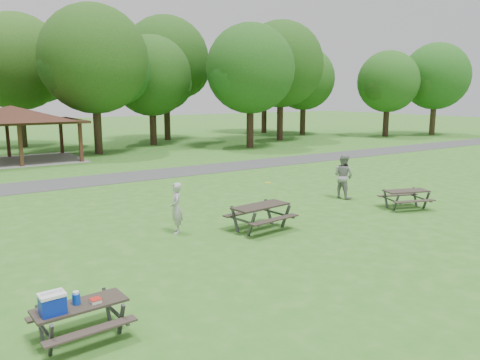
% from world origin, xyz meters
% --- Properties ---
extents(ground, '(160.00, 160.00, 0.00)m').
position_xyz_m(ground, '(0.00, 0.00, 0.00)').
color(ground, '#316E1F').
rests_on(ground, ground).
extents(asphalt_path, '(120.00, 3.20, 0.02)m').
position_xyz_m(asphalt_path, '(0.00, 14.00, 0.01)').
color(asphalt_path, '#3F4042').
rests_on(asphalt_path, ground).
extents(pavilion, '(8.60, 7.01, 3.76)m').
position_xyz_m(pavilion, '(-4.00, 24.00, 3.06)').
color(pavilion, '#3B2515').
rests_on(pavilion, ground).
extents(tree_row_e, '(8.40, 8.00, 11.02)m').
position_xyz_m(tree_row_e, '(2.10, 25.03, 6.78)').
color(tree_row_e, black).
rests_on(tree_row_e, ground).
extents(tree_row_f, '(7.35, 7.00, 9.55)m').
position_xyz_m(tree_row_f, '(8.09, 28.53, 5.84)').
color(tree_row_f, black).
rests_on(tree_row_f, ground).
extents(tree_row_g, '(7.77, 7.40, 10.25)m').
position_xyz_m(tree_row_g, '(14.09, 22.03, 6.33)').
color(tree_row_g, black).
rests_on(tree_row_g, ground).
extents(tree_row_h, '(8.61, 8.20, 11.37)m').
position_xyz_m(tree_row_h, '(20.10, 25.53, 7.03)').
color(tree_row_h, black).
rests_on(tree_row_h, ground).
extents(tree_row_i, '(7.14, 6.80, 9.52)m').
position_xyz_m(tree_row_i, '(26.08, 29.03, 5.91)').
color(tree_row_i, black).
rests_on(tree_row_i, ground).
extents(tree_row_j, '(6.72, 6.40, 8.96)m').
position_xyz_m(tree_row_j, '(32.08, 22.53, 5.56)').
color(tree_row_j, black).
rests_on(tree_row_j, ground).
extents(tree_deep_b, '(8.40, 8.00, 11.13)m').
position_xyz_m(tree_deep_b, '(-1.90, 33.03, 6.89)').
color(tree_deep_b, black).
rests_on(tree_deep_b, ground).
extents(tree_deep_c, '(8.82, 8.40, 11.90)m').
position_xyz_m(tree_deep_c, '(11.10, 32.03, 7.44)').
color(tree_deep_c, black).
rests_on(tree_deep_c, ground).
extents(tree_deep_d, '(8.40, 8.00, 11.27)m').
position_xyz_m(tree_deep_d, '(24.10, 33.53, 7.03)').
color(tree_deep_d, black).
rests_on(tree_deep_d, ground).
extents(tree_flank_right, '(7.56, 7.20, 9.97)m').
position_xyz_m(tree_flank_right, '(38.09, 21.03, 6.15)').
color(tree_flank_right, '#322316').
rests_on(tree_flank_right, ground).
extents(picnic_table_near, '(1.75, 1.44, 1.16)m').
position_xyz_m(picnic_table_near, '(-6.84, -2.22, 0.67)').
color(picnic_table_near, '#2A241E').
rests_on(picnic_table_near, ground).
extents(picnic_table_middle, '(2.20, 1.84, 0.88)m').
position_xyz_m(picnic_table_middle, '(0.35, 1.77, 0.65)').
color(picnic_table_middle, black).
rests_on(picnic_table_middle, ground).
extents(picnic_table_far, '(2.12, 1.90, 0.76)m').
position_xyz_m(picnic_table_far, '(6.95, 0.95, 0.56)').
color(picnic_table_far, '#2C2520').
rests_on(picnic_table_far, ground).
extents(frisbee_in_flight, '(0.25, 0.25, 0.02)m').
position_xyz_m(frisbee_in_flight, '(1.84, 3.34, 1.21)').
color(frisbee_in_flight, yellow).
rests_on(frisbee_in_flight, ground).
extents(frisbee_thrower, '(0.60, 0.72, 1.69)m').
position_xyz_m(frisbee_thrower, '(-2.18, 3.00, 0.84)').
color(frisbee_thrower, '#ADADAF').
rests_on(frisbee_thrower, ground).
extents(frisbee_catcher, '(0.87, 1.04, 1.95)m').
position_xyz_m(frisbee_catcher, '(6.25, 3.71, 0.97)').
color(frisbee_catcher, gray).
rests_on(frisbee_catcher, ground).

